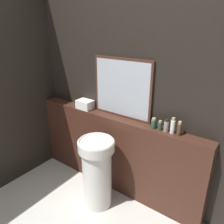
{
  "coord_description": "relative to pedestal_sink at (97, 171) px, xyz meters",
  "views": [
    {
      "loc": [
        1.36,
        -0.45,
        1.95
      ],
      "look_at": [
        0.04,
        1.33,
        1.06
      ],
      "focal_mm": 35.0,
      "sensor_mm": 36.0,
      "label": 1
    }
  ],
  "objects": [
    {
      "name": "pedestal_sink",
      "position": [
        0.0,
        0.0,
        0.0
      ],
      "size": [
        0.39,
        0.39,
        0.83
      ],
      "color": "white",
      "rests_on": "ground_plane"
    },
    {
      "name": "conditioner_bottle",
      "position": [
        0.53,
        0.36,
        0.57
      ],
      "size": [
        0.04,
        0.04,
        0.1
      ],
      "color": "#2D4C3D",
      "rests_on": "vanity_counter"
    },
    {
      "name": "lotion_bottle",
      "position": [
        0.6,
        0.36,
        0.58
      ],
      "size": [
        0.05,
        0.05,
        0.13
      ],
      "color": "gray",
      "rests_on": "vanity_counter"
    },
    {
      "name": "shampoo_bottle",
      "position": [
        0.46,
        0.36,
        0.57
      ],
      "size": [
        0.05,
        0.05,
        0.11
      ],
      "color": "#2D4C3D",
      "rests_on": "vanity_counter"
    },
    {
      "name": "body_wash_bottle",
      "position": [
        0.66,
        0.36,
        0.6
      ],
      "size": [
        0.04,
        0.04,
        0.17
      ],
      "color": "white",
      "rests_on": "vanity_counter"
    },
    {
      "name": "hand_soap_bottle",
      "position": [
        0.73,
        0.36,
        0.59
      ],
      "size": [
        0.04,
        0.04,
        0.14
      ],
      "color": "#4C3823",
      "rests_on": "vanity_counter"
    },
    {
      "name": "towel_stack",
      "position": [
        -0.48,
        0.36,
        0.57
      ],
      "size": [
        0.2,
        0.15,
        0.11
      ],
      "color": "white",
      "rests_on": "vanity_counter"
    },
    {
      "name": "vanity_counter",
      "position": [
        -0.04,
        0.36,
        0.04
      ],
      "size": [
        2.24,
        0.16,
        0.96
      ],
      "color": "#422319",
      "rests_on": "ground_plane"
    },
    {
      "name": "mirror",
      "position": [
        0.03,
        0.43,
        0.85
      ],
      "size": [
        0.73,
        0.03,
        0.66
      ],
      "color": "#47281E",
      "rests_on": "vanity_counter"
    },
    {
      "name": "wall_back",
      "position": [
        -0.04,
        0.48,
        0.81
      ],
      "size": [
        8.0,
        0.06,
        2.5
      ],
      "color": "black",
      "rests_on": "ground_plane"
    }
  ]
}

